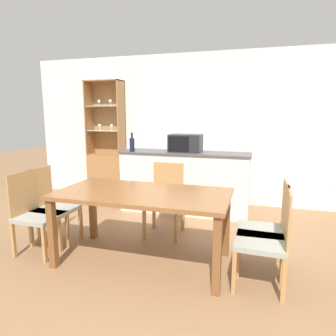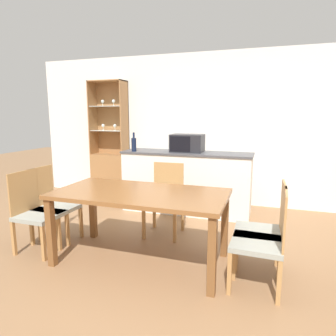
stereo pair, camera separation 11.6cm
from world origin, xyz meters
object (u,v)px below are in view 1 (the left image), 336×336
display_cabinet (107,164)px  dining_table (143,200)px  dining_chair_side_left_far (52,207)px  microwave (185,143)px  wine_bottle (132,144)px  dining_chair_head_far (165,200)px  dining_chair_side_right_far (266,229)px  dining_chair_side_left_near (36,214)px  dining_chair_side_right_near (267,240)px

display_cabinet → dining_table: (1.59, -2.23, 0.06)m
dining_chair_side_left_far → microwave: (1.25, 1.61, 0.65)m
microwave → wine_bottle: wine_bottle is taller
display_cabinet → dining_table: display_cabinet is taller
dining_table → dining_chair_side_left_far: (-1.22, 0.14, -0.22)m
dining_table → microwave: (0.03, 1.74, 0.43)m
dining_table → dining_chair_head_far: bearing=90.1°
dining_chair_head_far → dining_chair_side_right_far: (1.22, -0.65, 0.00)m
display_cabinet → dining_chair_head_far: size_ratio=2.34×
dining_chair_side_left_far → dining_chair_side_right_far: (2.44, -0.00, 0.00)m
dining_chair_side_left_near → microwave: 2.34m
dining_chair_side_left_near → dining_chair_head_far: (1.22, 0.92, 0.00)m
dining_chair_side_left_near → microwave: bearing=146.8°
dining_table → dining_chair_side_left_near: (-1.22, -0.13, -0.22)m
dining_chair_head_far → dining_chair_side_left_far: bearing=26.3°
dining_chair_side_right_near → dining_chair_side_left_near: 2.44m
dining_chair_side_right_far → wine_bottle: size_ratio=3.07×
dining_chair_head_far → wine_bottle: (-0.77, 0.74, 0.63)m
dining_chair_side_left_near → dining_chair_head_far: 1.52m
dining_table → wine_bottle: bearing=116.8°
dining_chair_head_far → dining_chair_side_left_near: bearing=35.2°
dining_chair_side_left_near → dining_chair_side_right_far: 2.45m
display_cabinet → dining_chair_side_left_far: bearing=-79.9°
dining_chair_side_right_near → dining_chair_head_far: size_ratio=1.00×
dining_chair_side_right_near → dining_chair_side_right_far: (0.00, 0.27, 0.00)m
dining_chair_head_far → wine_bottle: wine_bottle is taller
dining_chair_side_left_near → microwave: microwave is taller
display_cabinet → dining_chair_side_left_near: 2.40m
dining_chair_side_left_near → dining_chair_side_right_far: same height
wine_bottle → dining_chair_side_left_near: bearing=-105.1°
dining_chair_side_left_near → wine_bottle: wine_bottle is taller
dining_chair_side_left_near → dining_chair_head_far: bearing=127.5°
dining_table → dining_chair_side_left_far: 1.25m
dining_chair_side_right_near → dining_chair_side_right_far: size_ratio=1.00×
wine_bottle → microwave: bearing=14.8°
dining_chair_side_right_far → microwave: microwave is taller
dining_chair_side_right_far → dining_chair_side_right_near: bearing=178.5°
dining_chair_side_left_near → dining_chair_side_right_far: size_ratio=1.00×
dining_chair_side_right_far → dining_chair_side_left_far: bearing=88.5°
dining_chair_side_right_near → dining_chair_head_far: bearing=55.1°
dining_chair_side_right_far → wine_bottle: (-1.99, 1.39, 0.63)m
dining_chair_side_right_far → dining_chair_head_far: bearing=60.4°
dining_chair_side_right_near → dining_chair_side_right_far: same height
dining_chair_side_left_near → microwave: size_ratio=1.84×
dining_chair_side_right_near → wine_bottle: wine_bottle is taller
dining_chair_head_far → wine_bottle: size_ratio=3.07×
dining_chair_side_right_far → wine_bottle: 2.51m
wine_bottle → dining_table: bearing=-63.2°
display_cabinet → wine_bottle: size_ratio=7.20×
display_cabinet → microwave: bearing=-16.7°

